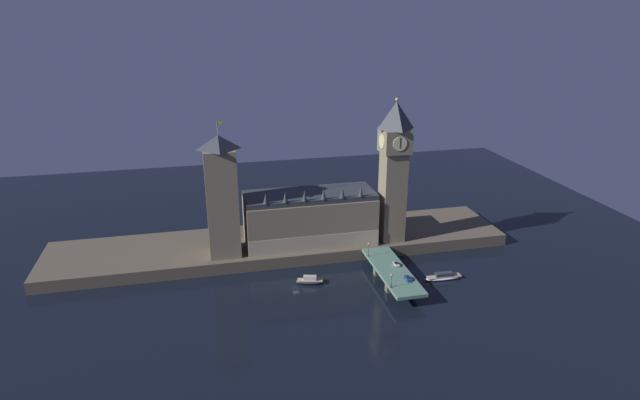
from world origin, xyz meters
TOP-DOWN VIEW (x-y plane):
  - ground_plane at (0.00, 0.00)m, footprint 400.00×400.00m
  - embankment at (0.00, 39.00)m, footprint 220.00×42.00m
  - parliament_hall at (13.10, 32.40)m, footprint 61.24×24.19m
  - clock_tower at (52.16, 26.88)m, footprint 13.19×13.30m
  - victoria_tower at (-27.47, 28.39)m, footprint 14.05×14.05m
  - bridge at (41.50, -5.00)m, footprint 13.06×46.00m
  - car_southbound_lead at (44.37, -15.21)m, footprint 2.03×4.21m
  - car_southbound_trail at (44.37, -1.85)m, footprint 1.93×4.12m
  - pedestrian_near_rail at (35.75, -19.00)m, footprint 0.38×0.38m
  - street_lamp_near at (35.35, -19.72)m, footprint 1.34×0.60m
  - street_lamp_far at (35.35, 9.72)m, footprint 1.34×0.60m
  - boat_upstream at (6.53, 1.59)m, footprint 12.97×6.86m
  - boat_downstream at (64.40, -7.98)m, footprint 17.56×4.37m

SIDE VIEW (x-z plane):
  - ground_plane at x=0.00m, z-range 0.00..0.00m
  - boat_downstream at x=64.40m, z-range -0.44..2.81m
  - boat_upstream at x=6.53m, z-range -0.49..3.13m
  - embankment at x=0.00m, z-range 0.00..5.60m
  - bridge at x=41.50m, z-range 1.46..7.43m
  - car_southbound_trail at x=44.37m, z-range 5.93..7.40m
  - car_southbound_lead at x=44.37m, z-range 5.93..7.52m
  - pedestrian_near_rail at x=35.75m, z-range 6.02..7.62m
  - street_lamp_near at x=35.35m, z-range 6.75..12.89m
  - street_lamp_far at x=35.35m, z-range 6.80..13.37m
  - parliament_hall at x=13.10m, z-range 3.09..32.94m
  - victoria_tower at x=-27.47m, z-range 2.72..64.20m
  - clock_tower at x=52.16m, z-range 7.51..76.20m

